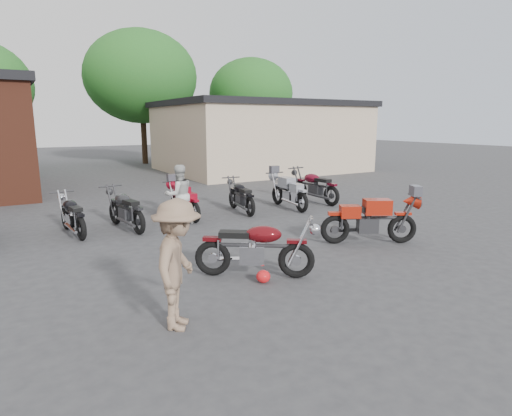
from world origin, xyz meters
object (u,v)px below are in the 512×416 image
sportbike (371,217)px  row_bike_3 (125,207)px  vintage_motorcycle (257,245)px  row_bike_5 (241,194)px  row_bike_6 (289,190)px  person_light (179,195)px  person_tan (178,265)px  row_bike_4 (184,199)px  helmet (263,276)px  row_bike_7 (314,184)px  row_bike_2 (72,213)px

sportbike → row_bike_3: (-4.39, 4.14, -0.04)m
vintage_motorcycle → sportbike: size_ratio=0.98×
row_bike_5 → row_bike_6: row_bike_6 is taller
person_light → person_tan: person_tan is taller
row_bike_4 → sportbike: bearing=-152.0°
person_light → row_bike_3: bearing=-9.8°
vintage_motorcycle → row_bike_4: (0.63, 5.09, -0.05)m
helmet → row_bike_4: 5.46m
row_bike_3 → row_bike_6: size_ratio=0.97×
vintage_motorcycle → sportbike: sportbike is taller
helmet → row_bike_6: size_ratio=0.12×
row_bike_3 → row_bike_6: row_bike_6 is taller
row_bike_4 → row_bike_7: row_bike_7 is taller
vintage_motorcycle → row_bike_4: vintage_motorcycle is taller
vintage_motorcycle → person_tan: bearing=-113.9°
row_bike_3 → row_bike_6: 5.10m
row_bike_4 → row_bike_7: 4.66m
sportbike → helmet: sportbike is taller
person_tan → row_bike_7: person_tan is taller
row_bike_4 → row_bike_5: same height
row_bike_4 → row_bike_5: 1.77m
vintage_motorcycle → row_bike_4: size_ratio=1.09×
person_light → row_bike_6: 3.74m
row_bike_4 → person_tan: bearing=156.2°
row_bike_5 → row_bike_7: bearing=-81.0°
helmet → row_bike_3: size_ratio=0.12×
person_tan → row_bike_4: 6.66m
person_light → helmet: bearing=84.8°
row_bike_3 → row_bike_7: (6.40, 0.45, 0.05)m
helmet → row_bike_6: row_bike_6 is taller
person_light → row_bike_3: 1.41m
sportbike → row_bike_7: size_ratio=0.98×
sportbike → helmet: size_ratio=8.62×
person_light → row_bike_4: bearing=-122.3°
vintage_motorcycle → row_bike_7: row_bike_7 is taller
person_light → row_bike_3: person_light is taller
helmet → row_bike_5: (2.45, 5.30, 0.43)m
helmet → row_bike_3: row_bike_3 is taller
person_light → vintage_motorcycle: bearing=85.2°
person_light → person_tan: 5.94m
person_tan → row_bike_2: 5.89m
sportbike → row_bike_4: (-2.64, 4.57, -0.06)m
person_tan → row_bike_7: 9.45m
row_bike_6 → row_bike_7: (1.30, 0.36, 0.03)m
row_bike_7 → helmet: bearing=130.4°
sportbike → person_light: 4.97m
row_bike_4 → row_bike_6: bearing=-97.7°
person_tan → row_bike_7: (7.12, 6.21, -0.25)m
sportbike → row_bike_6: 4.30m
helmet → row_bike_6: (4.03, 5.07, 0.47)m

